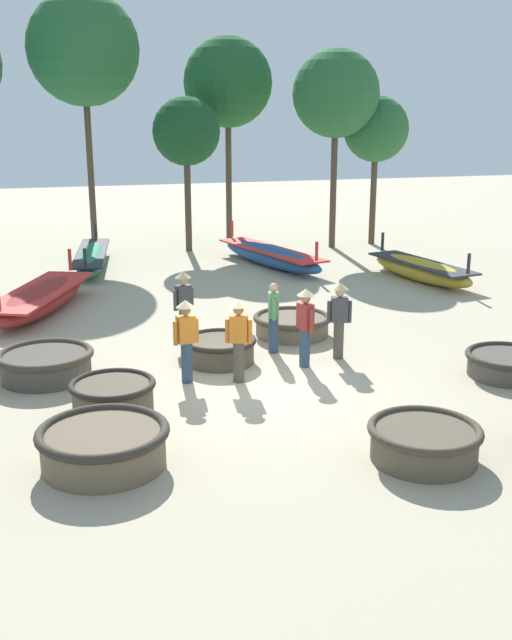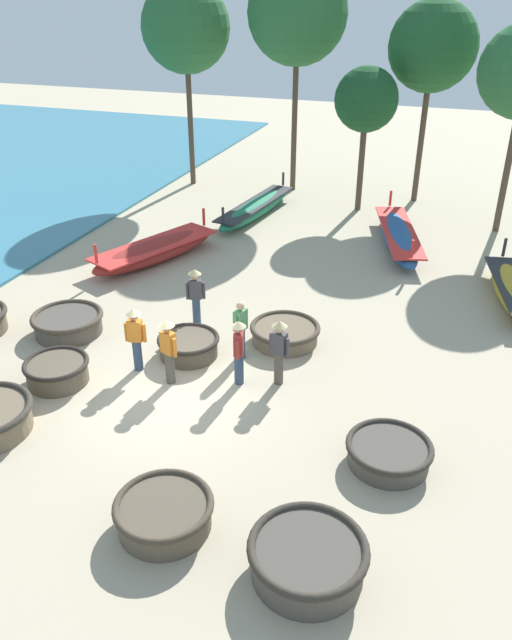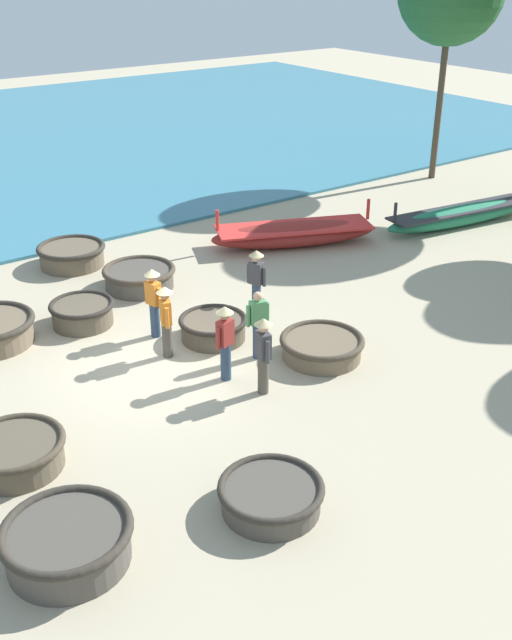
% 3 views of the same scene
% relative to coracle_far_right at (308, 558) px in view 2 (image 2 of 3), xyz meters
% --- Properties ---
extents(ground_plane, '(80.00, 80.00, 0.00)m').
position_rel_coracle_far_right_xyz_m(ground_plane, '(-4.34, 3.92, -0.35)').
color(ground_plane, tan).
extents(coracle_far_right, '(1.95, 1.95, 0.64)m').
position_rel_coracle_far_right_xyz_m(coracle_far_right, '(0.00, 0.00, 0.00)').
color(coracle_far_right, '#4C473F').
rests_on(coracle_far_right, ground).
extents(coracle_nearest, '(1.58, 1.58, 0.54)m').
position_rel_coracle_far_right_xyz_m(coracle_nearest, '(-4.58, 5.46, -0.06)').
color(coracle_nearest, brown).
rests_on(coracle_nearest, ground).
extents(coracle_front_left, '(1.53, 1.53, 0.57)m').
position_rel_coracle_far_right_xyz_m(coracle_front_left, '(-7.00, 3.35, -0.04)').
color(coracle_front_left, brown).
rests_on(coracle_front_left, ground).
extents(coracle_far_left, '(1.72, 1.72, 0.48)m').
position_rel_coracle_far_right_xyz_m(coracle_far_left, '(0.83, 3.06, -0.09)').
color(coracle_far_left, '#4C473F').
rests_on(coracle_far_left, ground).
extents(coracle_center, '(1.92, 1.92, 0.57)m').
position_rel_coracle_far_right_xyz_m(coracle_center, '(-8.13, 5.46, -0.04)').
color(coracle_center, '#4C473F').
rests_on(coracle_center, ground).
extents(coracle_weathered, '(1.75, 1.75, 0.56)m').
position_rel_coracle_far_right_xyz_m(coracle_weathered, '(-2.60, 0.15, -0.05)').
color(coracle_weathered, brown).
rests_on(coracle_weathered, ground).
extents(coracle_front_right, '(1.86, 1.86, 0.49)m').
position_rel_coracle_far_right_xyz_m(coracle_front_right, '(-2.47, 6.92, -0.08)').
color(coracle_front_right, brown).
rests_on(coracle_front_right, ground).
extents(long_boat_red_hull, '(2.57, 5.80, 1.23)m').
position_rel_coracle_far_right_xyz_m(long_boat_red_hull, '(-0.61, 14.80, 0.00)').
color(long_boat_red_hull, '#285693').
rests_on(long_boat_red_hull, ground).
extents(long_boat_green_hull, '(3.14, 5.14, 1.27)m').
position_rel_coracle_far_right_xyz_m(long_boat_green_hull, '(-8.22, 10.69, 0.01)').
color(long_boat_green_hull, maroon).
rests_on(long_boat_green_hull, ground).
extents(long_boat_white_hull, '(1.68, 5.86, 1.14)m').
position_rel_coracle_far_right_xyz_m(long_boat_white_hull, '(-6.51, 16.16, -0.02)').
color(long_boat_white_hull, '#237551').
rests_on(long_boat_white_hull, ground).
extents(fisherman_hauling, '(0.50, 0.36, 1.67)m').
position_rel_coracle_far_right_xyz_m(fisherman_hauling, '(-5.04, 7.02, 0.61)').
color(fisherman_hauling, '#2D425B').
rests_on(fisherman_hauling, ground).
extents(fisherman_standing_left, '(0.36, 0.51, 1.67)m').
position_rel_coracle_far_right_xyz_m(fisherman_standing_left, '(-2.93, 4.71, 0.61)').
color(fisherman_standing_left, '#2D425B').
rests_on(fisherman_standing_left, ground).
extents(fisherman_with_hat, '(0.50, 0.36, 1.67)m').
position_rel_coracle_far_right_xyz_m(fisherman_with_hat, '(-4.47, 4.21, 0.61)').
color(fisherman_with_hat, '#4C473D').
rests_on(fisherman_with_hat, ground).
extents(fisherman_crouching, '(0.52, 0.36, 1.67)m').
position_rel_coracle_far_right_xyz_m(fisherman_crouching, '(-5.46, 4.46, 0.61)').
color(fisherman_crouching, '#2D425B').
rests_on(fisherman_crouching, ground).
extents(fisherman_by_coracle, '(0.30, 0.52, 1.57)m').
position_rel_coracle_far_right_xyz_m(fisherman_by_coracle, '(-3.28, 5.78, 0.48)').
color(fisherman_by_coracle, '#2D425B').
rests_on(fisherman_by_coracle, ground).
extents(fisherman_standing_right, '(0.52, 0.36, 1.67)m').
position_rel_coracle_far_right_xyz_m(fisherman_standing_right, '(-2.05, 5.02, 0.61)').
color(fisherman_standing_right, '#4C473D').
rests_on(fisherman_standing_right, ground).
extents(tree_tall_back, '(3.47, 3.47, 7.90)m').
position_rel_coracle_far_right_xyz_m(tree_tall_back, '(-0.68, 20.40, 5.79)').
color(tree_tall_back, '#4C3D2D').
rests_on(tree_tall_back, ground).
extents(tree_rightmost, '(3.77, 3.77, 8.58)m').
position_rel_coracle_far_right_xyz_m(tree_rightmost, '(-10.83, 19.61, 6.32)').
color(tree_rightmost, '#4C3D2D').
rests_on(tree_rightmost, ground).
extents(tree_left_mid, '(2.47, 2.47, 5.62)m').
position_rel_coracle_far_right_xyz_m(tree_left_mid, '(-2.76, 18.36, 4.00)').
color(tree_left_mid, '#4C3D2D').
rests_on(tree_left_mid, ground).
extents(tree_center, '(4.09, 4.09, 9.32)m').
position_rel_coracle_far_right_xyz_m(tree_center, '(-6.12, 20.20, 6.90)').
color(tree_center, '#4C3D2D').
rests_on(tree_center, ground).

